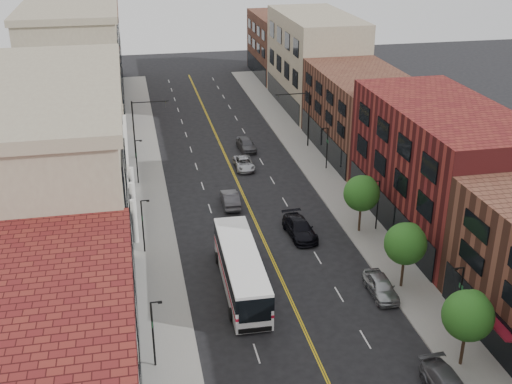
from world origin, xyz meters
TOP-DOWN VIEW (x-y plane):
  - sidewalk_left at (-10.00, 35.00)m, footprint 4.00×110.00m
  - sidewalk_right at (10.00, 35.00)m, footprint 4.00×110.00m
  - bldg_l_tanoffice at (-17.00, 13.00)m, footprint 10.00×22.00m
  - bldg_l_white at (-17.00, 31.00)m, footprint 10.00×14.00m
  - bldg_l_far_a at (-17.00, 48.00)m, footprint 10.00×20.00m
  - bldg_l_far_b at (-17.00, 68.00)m, footprint 10.00×20.00m
  - bldg_l_far_c at (-17.00, 86.00)m, footprint 10.00×16.00m
  - bldg_r_mid at (17.00, 24.00)m, footprint 10.00×22.00m
  - bldg_r_far_a at (17.00, 45.00)m, footprint 10.00×20.00m
  - bldg_r_far_b at (17.00, 66.00)m, footprint 10.00×22.00m
  - bldg_r_far_c at (17.00, 86.00)m, footprint 10.00×18.00m
  - tree_r_1 at (9.39, 4.07)m, footprint 3.40×3.40m
  - tree_r_2 at (9.39, 14.07)m, footprint 3.40×3.40m
  - tree_r_3 at (9.39, 24.07)m, footprint 3.40×3.40m
  - lamp_l_1 at (-10.95, 8.00)m, footprint 0.81×0.55m
  - lamp_l_2 at (-10.95, 24.00)m, footprint 0.81×0.55m
  - lamp_l_3 at (-10.95, 40.00)m, footprint 0.81×0.55m
  - lamp_r_1 at (10.95, 8.00)m, footprint 0.81×0.55m
  - lamp_r_2 at (10.95, 24.00)m, footprint 0.81×0.55m
  - lamp_r_3 at (10.95, 40.00)m, footprint 0.81×0.55m
  - signal_mast_left at (-10.27, 48.00)m, footprint 4.49×0.18m
  - signal_mast_right at (10.27, 48.00)m, footprint 4.49×0.18m
  - city_bus at (-3.54, 16.50)m, footprint 3.37×13.03m
  - car_parked_far at (7.23, 13.30)m, footprint 1.93×4.65m
  - car_lane_behind at (-1.80, 32.25)m, footprint 1.80×4.76m
  - car_lane_a at (3.51, 24.36)m, footprint 2.63×5.66m
  - car_lane_b at (1.50, 42.23)m, footprint 2.19×4.67m
  - car_lane_c at (2.93, 48.35)m, footprint 2.18×4.80m

SIDE VIEW (x-z plane):
  - sidewalk_left at x=-10.00m, z-range 0.00..0.15m
  - sidewalk_right at x=10.00m, z-range 0.00..0.15m
  - car_lane_b at x=1.50m, z-range 0.00..1.29m
  - car_lane_behind at x=-1.80m, z-range 0.00..1.55m
  - car_parked_far at x=7.23m, z-range 0.00..1.58m
  - car_lane_c at x=2.93m, z-range 0.00..1.60m
  - car_lane_a at x=3.51m, z-range 0.00..1.60m
  - city_bus at x=-3.54m, z-range 0.27..3.60m
  - lamp_l_1 at x=-10.95m, z-range 0.45..5.50m
  - lamp_l_2 at x=-10.95m, z-range 0.45..5.50m
  - lamp_l_3 at x=-10.95m, z-range 0.45..5.50m
  - lamp_r_1 at x=10.95m, z-range 0.45..5.50m
  - lamp_r_2 at x=10.95m, z-range 0.45..5.50m
  - lamp_r_3 at x=10.95m, z-range 0.45..5.50m
  - bldg_l_white at x=-17.00m, z-range 0.00..8.00m
  - tree_r_1 at x=9.39m, z-range 1.33..6.92m
  - tree_r_2 at x=9.39m, z-range 1.33..6.92m
  - tree_r_3 at x=9.39m, z-range 1.33..6.92m
  - signal_mast_left at x=-10.27m, z-range 1.05..8.25m
  - signal_mast_right at x=10.27m, z-range 1.05..8.25m
  - bldg_r_far_a at x=17.00m, z-range 0.00..10.00m
  - bldg_r_far_c at x=17.00m, z-range 0.00..11.00m
  - bldg_r_mid at x=17.00m, z-range 0.00..12.00m
  - bldg_r_far_b at x=17.00m, z-range 0.00..14.00m
  - bldg_l_far_b at x=-17.00m, z-range 0.00..15.00m
  - bldg_l_tanoffice at x=-17.00m, z-range 0.00..18.00m
  - bldg_l_far_a at x=-17.00m, z-range 0.00..18.00m
  - bldg_l_far_c at x=-17.00m, z-range 0.00..20.00m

